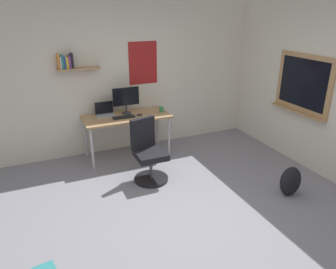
{
  "coord_description": "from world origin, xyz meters",
  "views": [
    {
      "loc": [
        -1.59,
        -3.02,
        2.48
      ],
      "look_at": [
        0.04,
        0.71,
        0.85
      ],
      "focal_mm": 34.28,
      "sensor_mm": 36.0,
      "label": 1
    }
  ],
  "objects_px": {
    "backpack": "(290,181)",
    "monitor_primary": "(126,99)",
    "office_chair": "(148,154)",
    "computer_mouse": "(140,115)",
    "desk": "(127,120)",
    "coffee_mug": "(161,109)",
    "laptop": "(105,112)",
    "keyboard": "(124,117)"
  },
  "relations": [
    {
      "from": "coffee_mug",
      "to": "backpack",
      "type": "distance_m",
      "value": 2.44
    },
    {
      "from": "office_chair",
      "to": "laptop",
      "type": "distance_m",
      "value": 1.22
    },
    {
      "from": "office_chair",
      "to": "laptop",
      "type": "bearing_deg",
      "value": 108.91
    },
    {
      "from": "desk",
      "to": "computer_mouse",
      "type": "xyz_separation_m",
      "value": [
        0.21,
        -0.08,
        0.09
      ]
    },
    {
      "from": "office_chair",
      "to": "monitor_primary",
      "type": "distance_m",
      "value": 1.2
    },
    {
      "from": "backpack",
      "to": "monitor_primary",
      "type": "bearing_deg",
      "value": 126.18
    },
    {
      "from": "coffee_mug",
      "to": "backpack",
      "type": "height_order",
      "value": "coffee_mug"
    },
    {
      "from": "desk",
      "to": "office_chair",
      "type": "xyz_separation_m",
      "value": [
        0.04,
        -0.93,
        -0.26
      ]
    },
    {
      "from": "office_chair",
      "to": "keyboard",
      "type": "height_order",
      "value": "office_chair"
    },
    {
      "from": "computer_mouse",
      "to": "keyboard",
      "type": "bearing_deg",
      "value": 180.0
    },
    {
      "from": "laptop",
      "to": "computer_mouse",
      "type": "height_order",
      "value": "laptop"
    },
    {
      "from": "laptop",
      "to": "coffee_mug",
      "type": "relative_size",
      "value": 3.37
    },
    {
      "from": "office_chair",
      "to": "coffee_mug",
      "type": "xyz_separation_m",
      "value": [
        0.59,
        0.9,
        0.38
      ]
    },
    {
      "from": "desk",
      "to": "laptop",
      "type": "bearing_deg",
      "value": 154.6
    },
    {
      "from": "coffee_mug",
      "to": "computer_mouse",
      "type": "bearing_deg",
      "value": -173.33
    },
    {
      "from": "desk",
      "to": "laptop",
      "type": "distance_m",
      "value": 0.39
    },
    {
      "from": "laptop",
      "to": "backpack",
      "type": "distance_m",
      "value": 3.13
    },
    {
      "from": "desk",
      "to": "keyboard",
      "type": "relative_size",
      "value": 3.97
    },
    {
      "from": "monitor_primary",
      "to": "keyboard",
      "type": "height_order",
      "value": "monitor_primary"
    },
    {
      "from": "computer_mouse",
      "to": "monitor_primary",
      "type": "bearing_deg",
      "value": 131.45
    },
    {
      "from": "coffee_mug",
      "to": "office_chair",
      "type": "bearing_deg",
      "value": -123.29
    },
    {
      "from": "office_chair",
      "to": "computer_mouse",
      "type": "xyz_separation_m",
      "value": [
        0.16,
        0.85,
        0.35
      ]
    },
    {
      "from": "coffee_mug",
      "to": "keyboard",
      "type": "bearing_deg",
      "value": -175.96
    },
    {
      "from": "desk",
      "to": "computer_mouse",
      "type": "distance_m",
      "value": 0.24
    },
    {
      "from": "computer_mouse",
      "to": "coffee_mug",
      "type": "distance_m",
      "value": 0.43
    },
    {
      "from": "keyboard",
      "to": "backpack",
      "type": "distance_m",
      "value": 2.78
    },
    {
      "from": "desk",
      "to": "computer_mouse",
      "type": "height_order",
      "value": "computer_mouse"
    },
    {
      "from": "desk",
      "to": "laptop",
      "type": "xyz_separation_m",
      "value": [
        -0.33,
        0.16,
        0.13
      ]
    },
    {
      "from": "laptop",
      "to": "desk",
      "type": "bearing_deg",
      "value": -25.4
    },
    {
      "from": "laptop",
      "to": "office_chair",
      "type": "bearing_deg",
      "value": -71.09
    },
    {
      "from": "keyboard",
      "to": "computer_mouse",
      "type": "xyz_separation_m",
      "value": [
        0.28,
        0.0,
        0.01
      ]
    },
    {
      "from": "desk",
      "to": "monitor_primary",
      "type": "relative_size",
      "value": 3.16
    },
    {
      "from": "keyboard",
      "to": "desk",
      "type": "bearing_deg",
      "value": 48.77
    },
    {
      "from": "computer_mouse",
      "to": "desk",
      "type": "bearing_deg",
      "value": 157.93
    },
    {
      "from": "desk",
      "to": "laptop",
      "type": "relative_size",
      "value": 4.74
    },
    {
      "from": "desk",
      "to": "coffee_mug",
      "type": "distance_m",
      "value": 0.65
    },
    {
      "from": "desk",
      "to": "computer_mouse",
      "type": "relative_size",
      "value": 14.12
    },
    {
      "from": "office_chair",
      "to": "monitor_primary",
      "type": "xyz_separation_m",
      "value": [
        -0.01,
        1.04,
        0.6
      ]
    },
    {
      "from": "office_chair",
      "to": "keyboard",
      "type": "bearing_deg",
      "value": 97.81
    },
    {
      "from": "coffee_mug",
      "to": "desk",
      "type": "bearing_deg",
      "value": 176.95
    },
    {
      "from": "keyboard",
      "to": "office_chair",
      "type": "bearing_deg",
      "value": -82.19
    },
    {
      "from": "keyboard",
      "to": "coffee_mug",
      "type": "distance_m",
      "value": 0.71
    }
  ]
}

